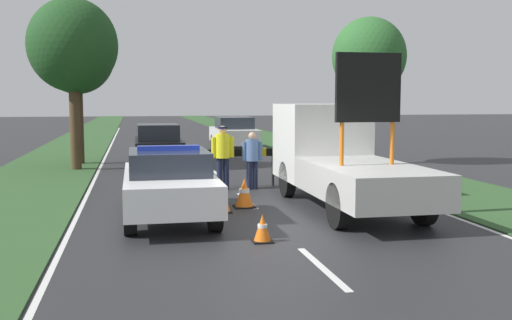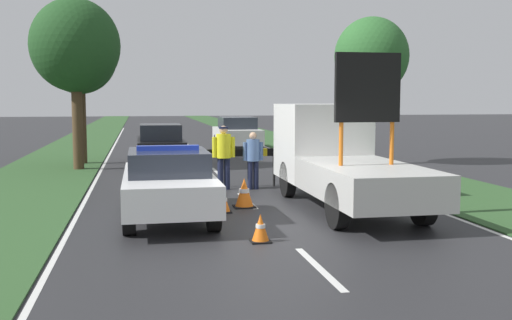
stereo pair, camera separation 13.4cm
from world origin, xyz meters
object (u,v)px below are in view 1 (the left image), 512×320
object	(u,v)px
queued_car_sedan_black	(158,145)
queued_car_van_white	(234,133)
police_officer	(223,152)
roadside_tree_near_left	(73,46)
pedestrian_civilian	(252,156)
traffic_cone_near_truck	(224,202)
road_barrier	(230,155)
police_car	(169,183)
traffic_cone_near_police	(244,193)
work_truck	(337,155)
traffic_cone_centre_front	(262,228)
roadside_tree_near_right	(77,56)
roadside_tree_mid_left	(369,57)

from	to	relation	value
queued_car_sedan_black	queued_car_van_white	size ratio (longest dim) A/B	0.94
police_officer	roadside_tree_near_left	size ratio (longest dim) A/B	0.30
pedestrian_civilian	queued_car_van_white	xyz separation A→B (m)	(1.71, 13.41, -0.11)
traffic_cone_near_truck	road_barrier	bearing A→B (deg)	78.74
police_car	traffic_cone_near_police	world-z (taller)	police_car
police_officer	pedestrian_civilian	xyz separation A→B (m)	(0.82, -0.11, -0.12)
work_truck	pedestrian_civilian	distance (m)	3.16
police_officer	traffic_cone_near_police	distance (m)	2.94
work_truck	queued_car_van_white	size ratio (longest dim) A/B	1.36
police_car	queued_car_sedan_black	world-z (taller)	queued_car_sedan_black
queued_car_sedan_black	roadside_tree_near_left	bearing A→B (deg)	14.77
traffic_cone_centre_front	pedestrian_civilian	bearing A→B (deg)	80.45
pedestrian_civilian	roadside_tree_near_right	distance (m)	10.01
police_officer	queued_car_van_white	world-z (taller)	police_officer
police_officer	roadside_tree_near_right	xyz separation A→B (m)	(-4.53, 7.72, 3.12)
pedestrian_civilian	roadside_tree_mid_left	world-z (taller)	roadside_tree_mid_left
queued_car_van_white	roadside_tree_mid_left	size ratio (longest dim) A/B	0.83
traffic_cone_near_truck	roadside_tree_near_left	world-z (taller)	roadside_tree_near_left
roadside_tree_mid_left	roadside_tree_near_right	bearing A→B (deg)	167.77
traffic_cone_near_police	roadside_tree_near_left	distance (m)	10.51
roadside_tree_near_right	police_officer	bearing A→B (deg)	-59.61
police_car	traffic_cone_centre_front	distance (m)	2.89
police_car	traffic_cone_centre_front	world-z (taller)	police_car
pedestrian_civilian	traffic_cone_near_truck	xyz separation A→B (m)	(-1.31, -3.30, -0.70)
police_car	roadside_tree_near_left	world-z (taller)	roadside_tree_near_left
road_barrier	roadside_tree_near_left	world-z (taller)	roadside_tree_near_left
queued_car_van_white	roadside_tree_near_right	size ratio (longest dim) A/B	0.81
pedestrian_civilian	roadside_tree_mid_left	bearing A→B (deg)	56.80
work_truck	police_officer	distance (m)	3.71
pedestrian_civilian	roadside_tree_near_left	size ratio (longest dim) A/B	0.27
queued_car_van_white	roadside_tree_mid_left	bearing A→B (deg)	116.31
queued_car_van_white	roadside_tree_near_left	size ratio (longest dim) A/B	0.77
traffic_cone_near_police	roadside_tree_mid_left	size ratio (longest dim) A/B	0.12
police_officer	traffic_cone_near_police	world-z (taller)	police_officer
traffic_cone_near_police	roadside_tree_near_left	size ratio (longest dim) A/B	0.11
queued_car_van_white	roadside_tree_near_left	world-z (taller)	roadside_tree_near_left
queued_car_van_white	roadside_tree_near_right	xyz separation A→B (m)	(-7.06, -5.58, 3.36)
traffic_cone_near_truck	queued_car_sedan_black	xyz separation A→B (m)	(-1.04, 9.89, 0.56)
pedestrian_civilian	roadside_tree_near_left	world-z (taller)	roadside_tree_near_left
traffic_cone_centre_front	queued_car_van_white	xyz separation A→B (m)	(2.76, 19.61, 0.59)
police_officer	traffic_cone_near_truck	bearing A→B (deg)	84.65
traffic_cone_near_police	roadside_tree_near_right	world-z (taller)	roadside_tree_near_right
queued_car_sedan_black	roadside_tree_mid_left	xyz separation A→B (m)	(8.00, -1.15, 3.33)
road_barrier	pedestrian_civilian	distance (m)	0.76
police_officer	traffic_cone_centre_front	bearing A→B (deg)	90.74
work_truck	queued_car_sedan_black	distance (m)	10.12
police_officer	traffic_cone_near_police	xyz separation A→B (m)	(0.09, -2.85, -0.73)
traffic_cone_near_police	road_barrier	bearing A→B (deg)	86.70
traffic_cone_near_police	police_car	bearing A→B (deg)	-150.07
queued_car_sedan_black	roadside_tree_near_left	distance (m)	4.71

